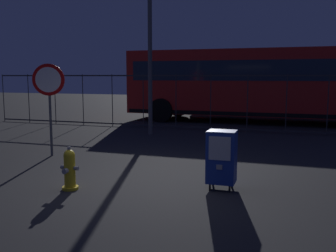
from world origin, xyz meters
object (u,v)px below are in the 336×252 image
(bus_far, at_px, (298,81))
(newspaper_box_primary, at_px, (222,157))
(fire_hydrant, at_px, (70,169))
(bus_near, at_px, (254,81))
(stop_sign, at_px, (49,90))

(bus_far, bearing_deg, newspaper_box_primary, -99.32)
(fire_hydrant, height_order, bus_far, bus_far)
(bus_near, bearing_deg, newspaper_box_primary, -86.98)
(fire_hydrant, relative_size, stop_sign, 0.33)
(fire_hydrant, xyz_separation_m, newspaper_box_primary, (2.47, 0.82, 0.22))
(newspaper_box_primary, relative_size, bus_near, 0.10)
(newspaper_box_primary, relative_size, bus_far, 0.10)
(fire_hydrant, distance_m, stop_sign, 3.27)
(bus_far, bearing_deg, fire_hydrant, -108.32)
(newspaper_box_primary, xyz_separation_m, stop_sign, (-4.44, 1.46, 1.03))
(bus_far, bearing_deg, bus_near, -117.88)
(stop_sign, bearing_deg, bus_near, 64.73)
(stop_sign, relative_size, bus_far, 0.21)
(stop_sign, bearing_deg, fire_hydrant, -49.22)
(newspaper_box_primary, relative_size, stop_sign, 0.46)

